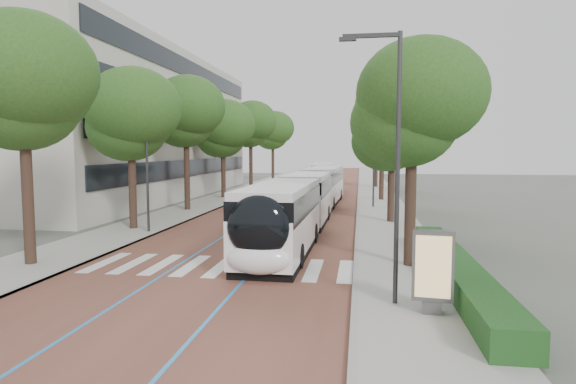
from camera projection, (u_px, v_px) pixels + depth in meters
The scene contains 20 objects.
ground at pixel (209, 273), 18.45m from camera, with size 160.00×160.00×0.00m, color #51544C.
road at pixel (312, 189), 57.86m from camera, with size 11.00×140.00×0.02m, color brown.
sidewalk_left at pixel (251, 188), 58.96m from camera, with size 4.00×140.00×0.12m, color #9B9892.
sidewalk_right at pixel (375, 190), 56.75m from camera, with size 4.00×140.00×0.12m, color #9B9892.
kerb_left at pixel (266, 188), 58.68m from camera, with size 0.20×140.00×0.14m, color gray.
kerb_right at pixel (359, 189), 57.03m from camera, with size 0.20×140.00×0.14m, color gray.
zebra_crossing at pixel (221, 266), 19.41m from camera, with size 10.55×3.60×0.01m.
lane_line_left at pixel (299, 189), 58.10m from camera, with size 0.12×126.00×0.01m, color #277CC4.
lane_line_right at pixel (325, 189), 57.62m from camera, with size 0.12×126.00×0.01m, color #277CC4.
office_building at pixel (108, 127), 48.31m from camera, with size 18.11×40.00×14.00m.
hedge at pixel (455, 268), 17.06m from camera, with size 1.20×14.00×0.80m, color #164118.
streetlight_near at pixel (392, 146), 14.10m from camera, with size 1.82×0.20×8.00m.
streetlight_far at pixel (372, 149), 38.73m from camera, with size 1.82×0.20×8.00m.
lamp_post_left at pixel (147, 161), 26.88m from camera, with size 0.14×0.14×8.00m, color #323234.
trees_left at pixel (220, 125), 45.47m from camera, with size 6.04×60.76×10.06m.
trees_right at pixel (386, 133), 38.05m from camera, with size 5.37×47.03×8.89m.
lead_bus at pixel (294, 209), 25.26m from camera, with size 2.80×18.43×3.20m.
bus_queued_0 at pixel (323, 186), 41.36m from camera, with size 2.99×12.48×3.20m.
bus_queued_1 at pixel (324, 178), 53.55m from camera, with size 3.24×12.52×3.20m.
ad_panel at pixel (433, 270), 13.50m from camera, with size 1.16×0.49×2.36m.
Camera 1 is at (5.71, -17.46, 4.71)m, focal length 30.00 mm.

